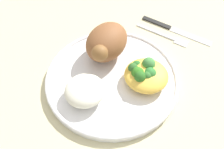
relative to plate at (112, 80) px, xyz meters
The scene contains 7 objects.
ground_plane 0.01m from the plate, ahead, with size 2.00×2.00×0.00m, color #C5BD92.
plate is the anchor object (origin of this frame).
roasted_chicken 0.08m from the plate, 138.31° to the right, with size 0.12×0.09×0.07m.
rice_pile 0.08m from the plate, 17.74° to the right, with size 0.08×0.08×0.04m, color white.
mac_cheese_with_broccoli 0.08m from the plate, 116.54° to the left, with size 0.09×0.10×0.04m.
fork 0.20m from the plate, 168.63° to the left, with size 0.02×0.14×0.01m.
knife 0.23m from the plate, behind, with size 0.02×0.19×0.01m.
Camera 1 is at (0.33, 0.20, 0.53)m, focal length 46.87 mm.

